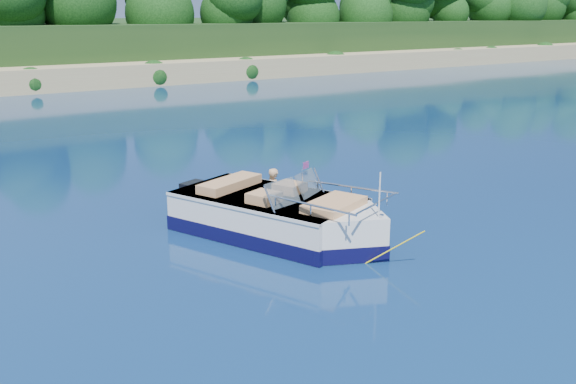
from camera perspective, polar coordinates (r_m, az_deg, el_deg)
name	(u,v)px	position (r m, az deg, el deg)	size (l,w,h in m)	color
ground	(483,273)	(13.09, 16.93, -6.91)	(160.00, 160.00, 0.00)	#0A1C4A
treeline	(10,2)	(49.45, -23.47, 15.23)	(150.00, 7.12, 8.19)	black
motorboat	(283,220)	(14.35, -0.49, -2.49)	(3.64, 5.89, 2.07)	silver
tow_tube	(276,203)	(16.68, -1.10, -0.99)	(1.55, 1.55, 0.35)	#F6A800
boy	(273,208)	(16.57, -1.33, -1.43)	(0.51, 0.34, 1.41)	tan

